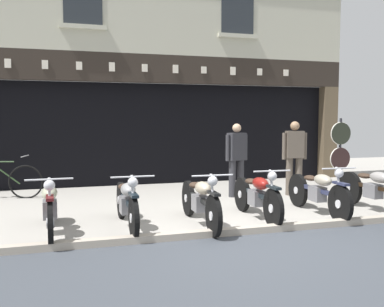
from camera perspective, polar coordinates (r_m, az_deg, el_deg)
ground at (r=5.65m, az=9.99°, el=-13.50°), size 22.45×22.00×0.18m
shop_facade at (r=13.02m, az=-6.16°, el=4.41°), size 10.75×4.42×5.99m
motorcycle_far_left at (r=6.78m, az=-18.13°, el=-6.55°), size 0.62×2.01×0.92m
motorcycle_left at (r=6.88m, az=-8.52°, el=-6.26°), size 0.62×2.04×0.91m
motorcycle_center_left at (r=6.97m, az=1.08°, el=-6.08°), size 0.62×2.06×0.91m
motorcycle_center at (r=7.48m, az=8.52°, el=-5.37°), size 0.62×1.94×0.91m
motorcycle_center_right at (r=8.08m, az=16.20°, el=-4.73°), size 0.62×2.04×0.92m
motorcycle_right at (r=8.67m, az=22.73°, el=-4.23°), size 0.62×1.97×0.92m
salesman_left at (r=9.51m, az=5.86°, el=-0.40°), size 0.55×0.30×1.60m
shopkeeper_center at (r=9.92m, az=13.27°, el=-0.12°), size 0.55×0.29×1.64m
tyre_sign_pole at (r=11.28m, az=18.87°, el=0.81°), size 0.56×0.06×1.71m
advert_board_near at (r=11.16m, az=-17.18°, el=4.49°), size 0.80×0.03×0.98m
leaning_bicycle at (r=10.14m, az=-23.77°, el=-3.26°), size 1.72×0.57×0.96m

